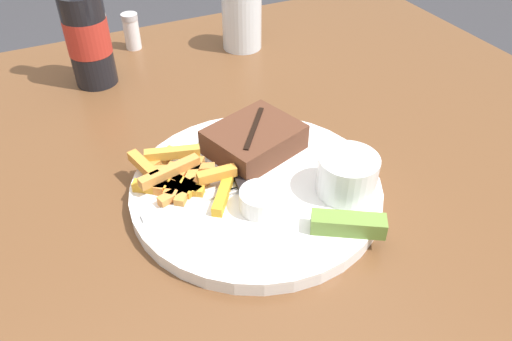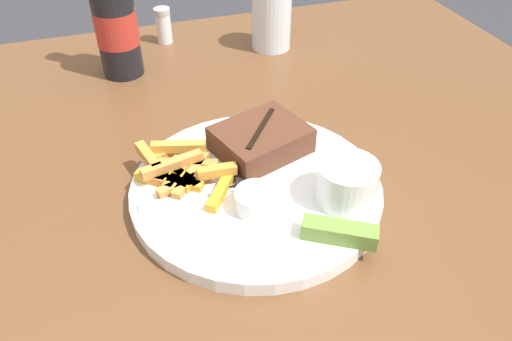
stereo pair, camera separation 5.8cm
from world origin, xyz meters
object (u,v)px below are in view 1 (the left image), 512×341
at_px(pickle_spear, 348,224).
at_px(coleslaw_cup, 348,173).
at_px(salt_shaker, 132,31).
at_px(dipping_sauce_cup, 261,199).
at_px(beer_bottle, 87,33).
at_px(fork_utensil, 194,203).
at_px(knife_utensil, 235,166).
at_px(drinking_glass, 242,18).
at_px(dinner_plate, 256,189).
at_px(steak_portion, 254,139).

bearing_deg(pickle_spear, coleslaw_cup, 58.66).
relative_size(pickle_spear, salt_shaker, 1.22).
relative_size(dipping_sauce_cup, beer_bottle, 0.21).
distance_m(coleslaw_cup, salt_shaker, 0.53).
height_order(dipping_sauce_cup, beer_bottle, beer_bottle).
height_order(fork_utensil, knife_utensil, knife_utensil).
bearing_deg(coleslaw_cup, pickle_spear, -121.34).
relative_size(coleslaw_cup, pickle_spear, 0.88).
distance_m(pickle_spear, salt_shaker, 0.58).
bearing_deg(knife_utensil, drinking_glass, -16.45).
xyz_separation_m(dinner_plate, beer_bottle, (-0.12, 0.37, 0.08)).
distance_m(pickle_spear, beer_bottle, 0.51).
height_order(steak_portion, drinking_glass, drinking_glass).
distance_m(dinner_plate, knife_utensil, 0.04).
height_order(dipping_sauce_cup, knife_utensil, dipping_sauce_cup).
relative_size(steak_portion, coleslaw_cup, 1.90).
xyz_separation_m(dinner_plate, knife_utensil, (-0.01, 0.04, 0.01)).
bearing_deg(pickle_spear, drinking_glass, 78.57).
xyz_separation_m(pickle_spear, salt_shaker, (-0.08, 0.58, 0.00)).
bearing_deg(fork_utensil, coleslaw_cup, -19.94).
xyz_separation_m(dinner_plate, fork_utensil, (-0.08, -0.00, 0.01)).
relative_size(coleslaw_cup, drinking_glass, 0.64).
bearing_deg(beer_bottle, knife_utensil, -72.14).
bearing_deg(coleslaw_cup, dinner_plate, 147.43).
height_order(knife_utensil, drinking_glass, drinking_glass).
bearing_deg(drinking_glass, steak_portion, -111.80).
bearing_deg(steak_portion, pickle_spear, -80.77).
bearing_deg(fork_utensil, drinking_glass, 56.46).
xyz_separation_m(coleslaw_cup, dipping_sauce_cup, (-0.10, 0.02, -0.01)).
relative_size(pickle_spear, drinking_glass, 0.72).
distance_m(fork_utensil, knife_utensil, 0.08).
distance_m(steak_portion, drinking_glass, 0.35).
height_order(dinner_plate, coleslaw_cup, coleslaw_cup).
bearing_deg(pickle_spear, beer_bottle, 109.63).
bearing_deg(salt_shaker, fork_utensil, -96.30).
bearing_deg(dinner_plate, steak_portion, 66.43).
relative_size(coleslaw_cup, fork_utensil, 0.52).
relative_size(steak_portion, dipping_sauce_cup, 2.71).
distance_m(coleslaw_cup, pickle_spear, 0.07).
height_order(steak_portion, knife_utensil, steak_portion).
xyz_separation_m(pickle_spear, knife_utensil, (-0.07, 0.15, -0.01)).
bearing_deg(beer_bottle, drinking_glass, 3.53).
distance_m(coleslaw_cup, drinking_glass, 0.44).
relative_size(dipping_sauce_cup, pickle_spear, 0.62).
bearing_deg(pickle_spear, fork_utensil, 140.69).
bearing_deg(drinking_glass, coleslaw_cup, -98.54).
bearing_deg(steak_portion, coleslaw_cup, -62.10).
xyz_separation_m(steak_portion, drinking_glass, (0.13, 0.32, 0.02)).
xyz_separation_m(fork_utensil, knife_utensil, (0.07, 0.04, 0.00)).
bearing_deg(coleslaw_cup, steak_portion, 117.90).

